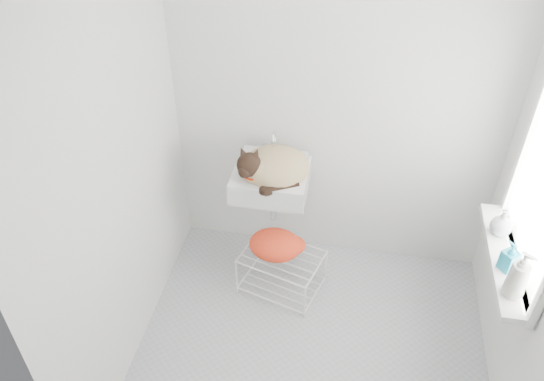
% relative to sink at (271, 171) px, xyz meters
% --- Properties ---
extents(floor, '(2.20, 2.00, 0.02)m').
position_rel_sink_xyz_m(floor, '(0.39, -0.74, -0.85)').
color(floor, '#AAAAAA').
rests_on(floor, ground).
extents(back_wall, '(2.20, 0.02, 2.50)m').
position_rel_sink_xyz_m(back_wall, '(0.39, 0.26, 0.40)').
color(back_wall, silver).
rests_on(back_wall, ground).
extents(left_wall, '(0.02, 2.00, 2.50)m').
position_rel_sink_xyz_m(left_wall, '(-0.71, -0.74, 0.40)').
color(left_wall, silver).
rests_on(left_wall, ground).
extents(windowsill, '(0.16, 0.88, 0.04)m').
position_rel_sink_xyz_m(windowsill, '(1.40, -0.54, -0.02)').
color(windowsill, white).
rests_on(windowsill, right_wall).
extents(sink, '(0.49, 0.43, 0.20)m').
position_rel_sink_xyz_m(sink, '(0.00, 0.00, 0.00)').
color(sink, silver).
rests_on(sink, back_wall).
extents(faucet, '(0.18, 0.13, 0.18)m').
position_rel_sink_xyz_m(faucet, '(0.00, 0.18, 0.14)').
color(faucet, silver).
rests_on(faucet, sink).
extents(cat, '(0.52, 0.46, 0.30)m').
position_rel_sink_xyz_m(cat, '(0.01, -0.02, 0.04)').
color(cat, tan).
rests_on(cat, sink).
extents(wire_rack, '(0.60, 0.50, 0.31)m').
position_rel_sink_xyz_m(wire_rack, '(0.12, -0.23, -0.70)').
color(wire_rack, silver).
rests_on(wire_rack, floor).
extents(towel, '(0.38, 0.28, 0.15)m').
position_rel_sink_xyz_m(towel, '(0.07, -0.21, -0.51)').
color(towel, '#C76D0E').
rests_on(towel, wire_rack).
extents(bottle_a, '(0.13, 0.13, 0.24)m').
position_rel_sink_xyz_m(bottle_a, '(1.39, -0.82, 0.00)').
color(bottle_a, beige).
rests_on(bottle_a, windowsill).
extents(bottle_b, '(0.11, 0.11, 0.17)m').
position_rel_sink_xyz_m(bottle_b, '(1.39, -0.64, 0.00)').
color(bottle_b, teal).
rests_on(bottle_b, windowsill).
extents(bottle_c, '(0.13, 0.13, 0.16)m').
position_rel_sink_xyz_m(bottle_c, '(1.39, -0.36, 0.00)').
color(bottle_c, '#B2B8BD').
rests_on(bottle_c, windowsill).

